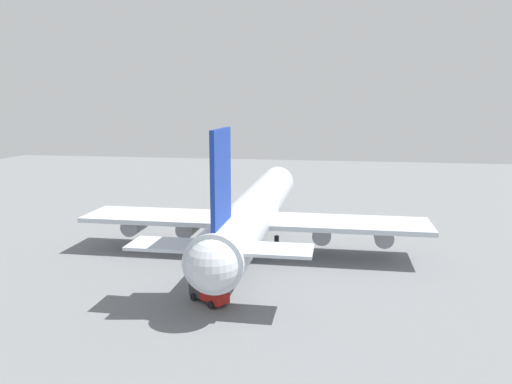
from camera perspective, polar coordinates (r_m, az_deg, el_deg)
The scene contains 4 objects.
ground_plane at distance 80.54m, azimuth -0.00°, elevation -6.33°, with size 244.35×244.35×0.00m, color slate.
cargo_airplane at distance 78.93m, azimuth -0.01°, elevation -2.12°, with size 61.09×52.25×20.07m.
pushback_tractor at distance 59.88m, azimuth -5.51°, elevation -11.21°, with size 4.65×5.36×2.19m.
safety_cone_nose at distance 107.01m, azimuth 1.70°, elevation -1.99°, with size 0.45×0.45×0.64m, color orange.
Camera 1 is at (-76.15, -12.74, 22.94)m, focal length 35.42 mm.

